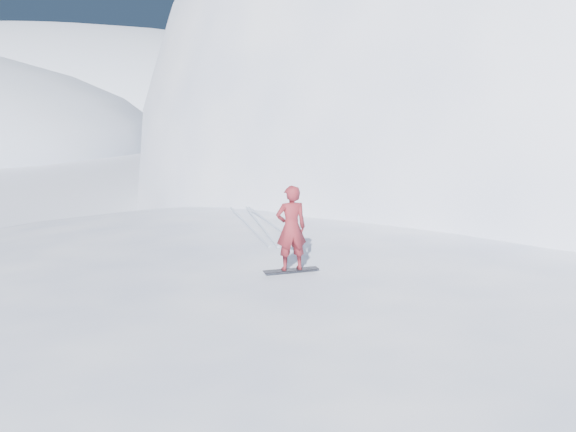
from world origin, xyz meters
name	(u,v)px	position (x,y,z in m)	size (l,w,h in m)	color
ground	(304,363)	(0.00, 0.00, 0.00)	(400.00, 400.00, 0.00)	white
near_ridge	(328,319)	(1.00, 3.00, 0.00)	(36.00, 28.00, 4.80)	white
peak_shoulder	(447,208)	(10.00, 20.00, 0.00)	(28.00, 24.00, 18.00)	white
far_ridge_c	(36,123)	(-40.00, 110.00, 0.00)	(140.00, 90.00, 36.00)	white
wind_bumps	(276,332)	(-0.56, 2.12, 0.00)	(16.00, 14.40, 1.00)	white
snowboard	(291,270)	(-0.33, -0.14, 2.41)	(1.31, 0.24, 0.02)	black
snowboarder	(291,228)	(-0.33, -0.14, 3.42)	(0.73, 0.48, 1.99)	maroon
board_tracks	(260,224)	(-0.92, 5.07, 2.42)	(2.07, 5.95, 0.04)	silver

